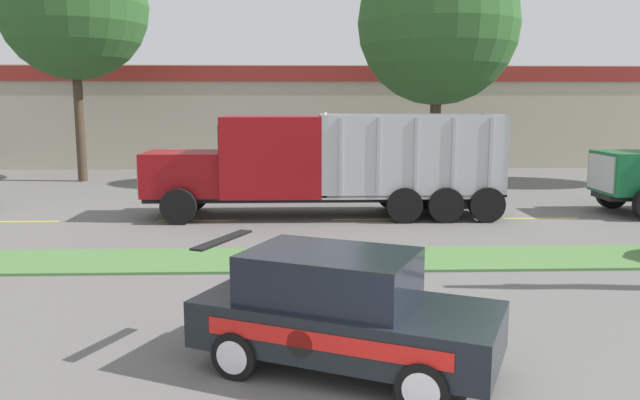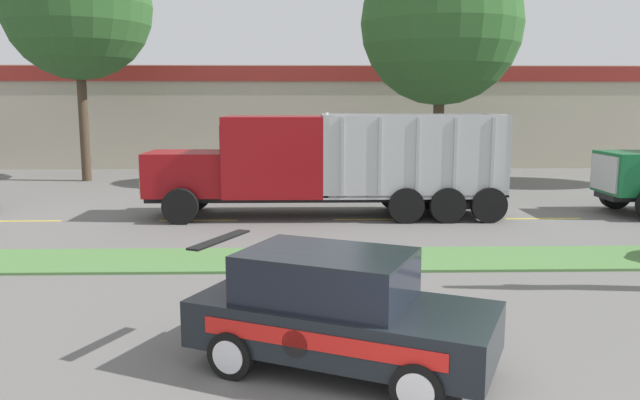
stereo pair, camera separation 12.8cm
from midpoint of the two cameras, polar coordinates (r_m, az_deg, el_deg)
grass_verge at (r=14.47m, az=2.90°, el=-5.43°), size 120.00×2.17×0.06m
centre_line_3 at (r=21.24m, az=-25.42°, el=-1.75°), size 2.40×0.14×0.01m
centre_line_4 at (r=19.67m, az=-10.89°, el=-1.83°), size 2.40×0.14×0.01m
centre_line_5 at (r=19.52m, az=4.95°, el=-1.78°), size 2.40×0.14×0.01m
centre_line_6 at (r=20.82m, az=19.90°, el=-1.61°), size 2.40×0.14×0.01m
dump_truck_trail at (r=19.84m, az=-1.94°, el=3.15°), size 11.20×2.84×3.32m
rally_car at (r=8.57m, az=2.05°, el=-10.00°), size 4.40×3.27×1.66m
store_building_backdrop at (r=40.23m, az=0.54°, el=7.75°), size 42.20×12.10×5.60m
tree_behind_centre at (r=27.93m, az=11.20°, el=16.91°), size 6.82×6.82×12.02m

